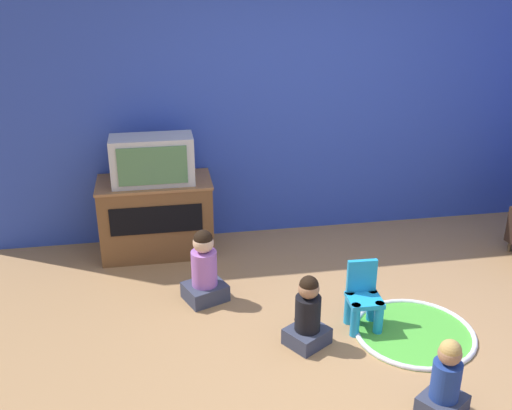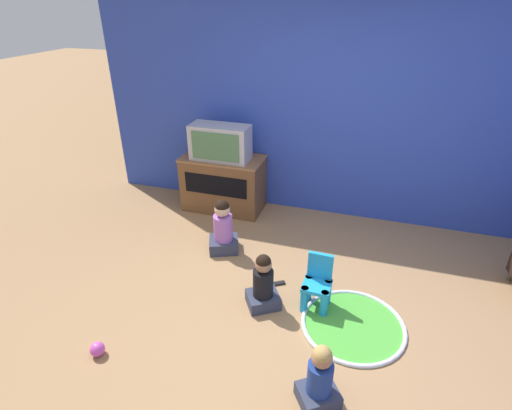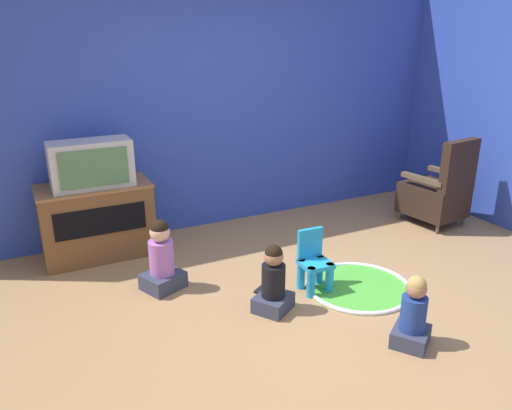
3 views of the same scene
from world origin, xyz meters
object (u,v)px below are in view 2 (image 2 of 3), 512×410
television (220,143)px  child_watching_left (320,379)px  toy_ball (97,349)px  child_watching_right (263,284)px  remote_control (277,283)px  tv_cabinet (224,182)px  yellow_kid_chair (317,287)px  child_watching_center (223,229)px

television → child_watching_left: 2.98m
toy_ball → child_watching_right: bearing=40.8°
child_watching_left → remote_control: (-0.58, 1.13, -0.21)m
television → child_watching_right: size_ratio=1.31×
television → remote_control: size_ratio=4.74×
child_watching_left → remote_control: bearing=82.7°
child_watching_right → tv_cabinet: bearing=89.2°
yellow_kid_chair → child_watching_left: bearing=-77.4°
child_watching_right → toy_ball: size_ratio=4.77×
yellow_kid_chair → child_watching_left: 0.97m
child_watching_left → child_watching_center: (-1.29, 1.53, 0.04)m
yellow_kid_chair → child_watching_left: child_watching_left is taller
child_watching_left → tv_cabinet: bearing=89.5°
child_watching_center → television: bearing=90.1°
child_watching_center → toy_ball: size_ratio=5.35×
television → tv_cabinet: bearing=90.0°
tv_cabinet → child_watching_center: bearing=-69.0°
remote_control → child_watching_right: bearing=-132.0°
child_watching_left → child_watching_right: size_ratio=0.95×
television → child_watching_left: (1.64, -2.39, -0.69)m
remote_control → toy_ball: bearing=-164.6°
television → child_watching_center: (0.35, -0.86, -0.65)m
tv_cabinet → child_watching_center: size_ratio=1.66×
toy_ball → child_watching_left: bearing=3.7°
television → yellow_kid_chair: bearing=-44.4°
tv_cabinet → child_watching_center: tv_cabinet is taller
television → yellow_kid_chair: 2.17m
child_watching_right → remote_control: (0.05, 0.32, -0.23)m
child_watching_left → child_watching_right: (-0.63, 0.81, 0.01)m
child_watching_left → child_watching_right: child_watching_right is taller
remote_control → child_watching_center: bearing=118.3°
toy_ball → remote_control: size_ratio=0.76×
yellow_kid_chair → toy_ball: (-1.53, -1.06, -0.16)m
television → toy_ball: television is taller
child_watching_center → yellow_kid_chair: bearing=-49.5°
child_watching_left → child_watching_right: 1.03m
yellow_kid_chair → remote_control: size_ratio=3.42×
child_watching_left → toy_ball: bearing=149.2°
yellow_kid_chair → child_watching_center: 1.26m
child_watching_left → child_watching_center: size_ratio=0.85×
tv_cabinet → child_watching_right: size_ratio=1.86×
child_watching_center → toy_ball: 1.70m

